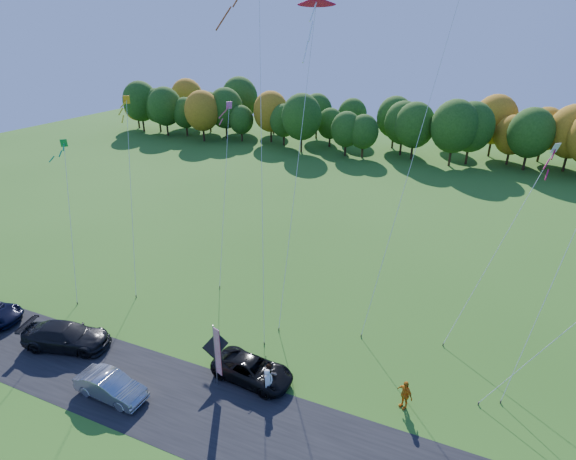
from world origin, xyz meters
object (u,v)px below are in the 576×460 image
at_px(silver_sedan, 111,386).
at_px(feather_flag, 217,351).
at_px(black_suv, 253,370).
at_px(person_east, 405,394).

height_order(silver_sedan, feather_flag, feather_flag).
bearing_deg(silver_sedan, black_suv, -55.09).
distance_m(silver_sedan, person_east, 16.57).
bearing_deg(feather_flag, person_east, 14.89).
xyz_separation_m(silver_sedan, person_east, (15.49, 5.87, 0.18)).
relative_size(silver_sedan, feather_flag, 1.03).
height_order(black_suv, feather_flag, feather_flag).
relative_size(silver_sedan, person_east, 2.43).
bearing_deg(feather_flag, black_suv, 40.70).
distance_m(silver_sedan, feather_flag, 6.40).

